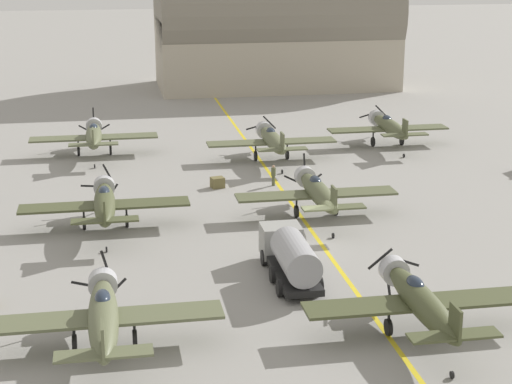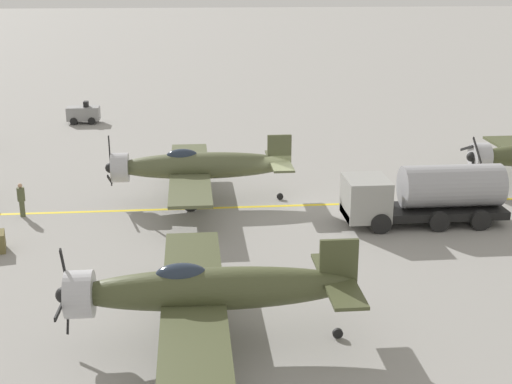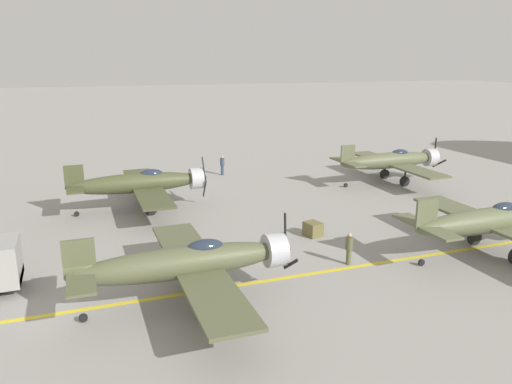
{
  "view_description": "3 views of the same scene",
  "coord_description": "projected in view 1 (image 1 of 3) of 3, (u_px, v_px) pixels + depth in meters",
  "views": [
    {
      "loc": [
        -13.89,
        -53.61,
        19.98
      ],
      "look_at": [
        -3.88,
        2.77,
        2.87
      ],
      "focal_mm": 60.0,
      "sensor_mm": 36.0,
      "label": 1
    },
    {
      "loc": [
        -35.91,
        5.16,
        12.2
      ],
      "look_at": [
        -7.09,
        2.44,
        3.07
      ],
      "focal_mm": 50.0,
      "sensor_mm": 36.0,
      "label": 2
    },
    {
      "loc": [
        21.19,
        0.71,
        10.6
      ],
      "look_at": [
        -8.13,
        11.38,
        2.31
      ],
      "focal_mm": 35.0,
      "sensor_mm": 36.0,
      "label": 3
    }
  ],
  "objects": [
    {
      "name": "supply_crate_by_tanker",
      "position": [
        218.0,
        183.0,
        70.89
      ],
      "size": [
        1.21,
        1.08,
        0.88
      ],
      "primitive_type": "cube",
      "rotation": [
        0.0,
        0.0,
        0.21
      ],
      "color": "brown",
      "rests_on": "ground"
    },
    {
      "name": "ground_plane",
      "position": [
        319.0,
        241.0,
        58.62
      ],
      "size": [
        400.0,
        400.0,
        0.0
      ],
      "primitive_type": "plane",
      "color": "gray"
    },
    {
      "name": "hangar",
      "position": [
        275.0,
        25.0,
        116.84
      ],
      "size": [
        32.02,
        16.77,
        18.78
      ],
      "color": "#B2A893",
      "rests_on": "ground"
    },
    {
      "name": "airplane_near_left",
      "position": [
        103.0,
        315.0,
        42.3
      ],
      "size": [
        12.0,
        9.98,
        3.76
      ],
      "rotation": [
        0.0,
        0.0,
        0.29
      ],
      "color": "#5C6142",
      "rests_on": "ground"
    },
    {
      "name": "fuel_tanker",
      "position": [
        291.0,
        255.0,
        51.73
      ],
      "size": [
        2.68,
        8.0,
        2.98
      ],
      "color": "black",
      "rests_on": "ground"
    },
    {
      "name": "airplane_far_left",
      "position": [
        94.0,
        135.0,
        80.72
      ],
      "size": [
        12.0,
        9.98,
        3.8
      ],
      "rotation": [
        0.0,
        0.0,
        -0.06
      ],
      "color": "#5A5F41",
      "rests_on": "ground"
    },
    {
      "name": "airplane_mid_left",
      "position": [
        105.0,
        203.0,
        60.22
      ],
      "size": [
        12.0,
        9.98,
        3.66
      ],
      "rotation": [
        0.0,
        0.0,
        -0.24
      ],
      "color": "#464B2C",
      "rests_on": "ground"
    },
    {
      "name": "airplane_far_center",
      "position": [
        272.0,
        140.0,
        78.94
      ],
      "size": [
        12.0,
        9.98,
        3.65
      ],
      "rotation": [
        0.0,
        0.0,
        0.21
      ],
      "color": "#5C6142",
      "rests_on": "ground"
    },
    {
      "name": "airplane_mid_center",
      "position": [
        318.0,
        192.0,
        62.85
      ],
      "size": [
        12.0,
        9.98,
        3.8
      ],
      "rotation": [
        0.0,
        0.0,
        0.11
      ],
      "color": "#54593A",
      "rests_on": "ground"
    },
    {
      "name": "taxiway_stripe",
      "position": [
        319.0,
        241.0,
        58.62
      ],
      "size": [
        0.3,
        160.0,
        0.01
      ],
      "primitive_type": "cube",
      "color": "yellow",
      "rests_on": "ground"
    },
    {
      "name": "airplane_near_center",
      "position": [
        420.0,
        300.0,
        44.06
      ],
      "size": [
        12.0,
        9.98,
        3.65
      ],
      "rotation": [
        0.0,
        0.0,
        0.3
      ],
      "color": "#454A2B",
      "rests_on": "ground"
    },
    {
      "name": "airplane_far_right",
      "position": [
        389.0,
        127.0,
        84.43
      ],
      "size": [
        12.0,
        9.98,
        3.65
      ],
      "rotation": [
        0.0,
        0.0,
        -0.28
      ],
      "color": "#54593A",
      "rests_on": "ground"
    },
    {
      "name": "ground_crew_inspecting",
      "position": [
        273.0,
        174.0,
        71.33
      ],
      "size": [
        0.39,
        0.39,
        1.77
      ],
      "color": "#515638",
      "rests_on": "ground"
    }
  ]
}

